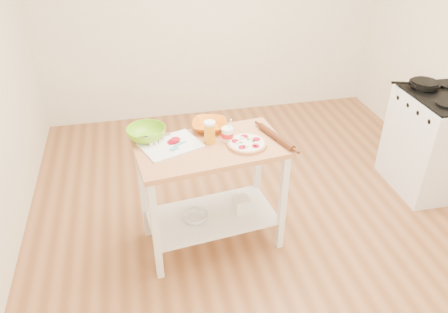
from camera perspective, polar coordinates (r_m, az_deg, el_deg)
name	(u,v)px	position (r m, az deg, el deg)	size (l,w,h in m)	color
room_shell	(273,77)	(3.10, 6.41, 10.30)	(4.04, 4.54, 2.74)	#9C6239
prep_island	(211,175)	(3.26, -1.69, -2.48)	(1.12, 0.70, 0.90)	tan
gas_stove	(434,142)	(4.45, 25.76, 1.71)	(0.63, 0.73, 1.11)	white
skillet	(424,84)	(4.32, 24.64, 8.62)	(0.41, 0.27, 0.03)	black
pizza	(247,143)	(3.12, 2.99, 1.71)	(0.29, 0.29, 0.05)	tan
cutting_board	(170,145)	(3.14, -7.05, 1.53)	(0.48, 0.42, 0.04)	white
spatula	(177,146)	(3.10, -6.11, 1.37)	(0.13, 0.12, 0.01)	#47A8B0
knife	(147,137)	(3.24, -10.00, 2.48)	(0.27, 0.04, 0.01)	silver
orange_bowl	(209,125)	(3.32, -1.93, 4.08)	(0.26, 0.26, 0.06)	orange
green_bowl	(146,133)	(3.23, -10.10, 2.99)	(0.29, 0.29, 0.09)	#77BF1B
beer_pint	(210,132)	(3.12, -1.87, 3.21)	(0.08, 0.08, 0.17)	orange
yogurt_tub	(227,135)	(3.15, 0.45, 2.89)	(0.09, 0.09, 0.19)	white
rolling_pin	(276,137)	(3.21, 6.80, 2.56)	(0.05, 0.05, 0.40)	#552913
shelf_glass_bowl	(195,217)	(3.43, -3.75, -7.90)	(0.20, 0.20, 0.06)	silver
shelf_bin	(241,204)	(3.51, 2.28, -6.25)	(0.12, 0.12, 0.12)	white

